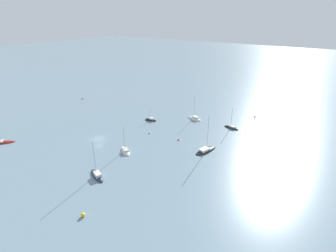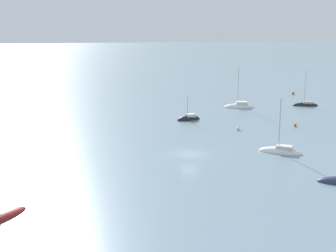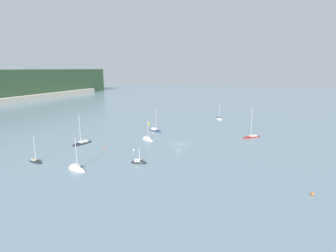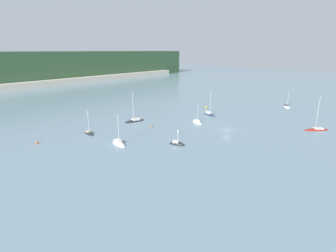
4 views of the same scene
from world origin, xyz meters
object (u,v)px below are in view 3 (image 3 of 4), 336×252
Objects in this scene: sailboat_1 at (139,163)px; sailboat_5 at (148,139)px; mooring_buoy_0 at (104,148)px; mooring_buoy_2 at (134,150)px; mooring_buoy_4 at (149,124)px; sailboat_0 at (155,131)px; sailboat_2 at (219,119)px; mooring_buoy_3 at (313,194)px; sailboat_3 at (36,162)px; sailboat_7 at (77,169)px; sailboat_4 at (82,143)px; sailboat_6 at (251,137)px.

sailboat_1 is 24.63m from sailboat_5.
mooring_buoy_2 is at bearing -83.79° from mooring_buoy_0.
sailboat_1 is at bearing -157.03° from mooring_buoy_4.
sailboat_0 is 41.75m from sailboat_2.
sailboat_1 is at bearing 85.81° from mooring_buoy_3.
mooring_buoy_3 reaches higher than mooring_buoy_2.
mooring_buoy_2 is (1.16, -10.67, 0.04)m from mooring_buoy_0.
sailboat_3 is 20.99m from mooring_buoy_0.
mooring_buoy_2 is 51.14m from mooring_buoy_3.
sailboat_7 is 18.96m from mooring_buoy_0.
sailboat_0 is 28.85m from mooring_buoy_0.
sailboat_2 is 15.64× the size of mooring_buoy_0.
sailboat_7 is (-33.49, 4.18, 0.03)m from sailboat_5.
sailboat_0 reaches higher than sailboat_2.
sailboat_3 is at bearing -51.31° from sailboat_2.
mooring_buoy_0 is at bearing -49.49° from sailboat_2.
sailboat_3 reaches higher than mooring_buoy_4.
mooring_buoy_4 is at bearing 19.30° from mooring_buoy_2.
sailboat_5 is 33.75m from sailboat_7.
sailboat_0 is 13.89m from mooring_buoy_4.
sailboat_1 is 8.94× the size of mooring_buoy_2.
sailboat_2 is 38.12m from mooring_buoy_4.
mooring_buoy_4 reaches higher than mooring_buoy_2.
sailboat_7 is (-19.96, -14.86, 0.00)m from sailboat_4.
sailboat_4 is at bearing 168.48° from mooring_buoy_4.
sailboat_6 is 55.31m from mooring_buoy_0.
mooring_buoy_4 is (-25.85, 28.02, 0.35)m from sailboat_2.
mooring_buoy_0 is at bearing -10.07° from sailboat_6.
sailboat_7 is at bearing 162.48° from mooring_buoy_2.
sailboat_2 reaches higher than mooring_buoy_0.
sailboat_1 reaches higher than mooring_buoy_3.
sailboat_5 is at bearing 96.15° from sailboat_1.
sailboat_0 is 1.25× the size of sailboat_2.
mooring_buoy_2 is at bearing 51.95° from sailboat_3.
mooring_buoy_4 is (57.62, -7.54, 0.33)m from sailboat_3.
sailboat_6 is at bearing 2.40° from sailboat_2.
sailboat_2 reaches higher than sailboat_1.
sailboat_5 is at bearing 8.19° from mooring_buoy_2.
sailboat_5 reaches higher than mooring_buoy_0.
sailboat_0 is at bearing 80.00° from sailboat_3.
sailboat_1 is at bearing -143.82° from mooring_buoy_2.
mooring_buoy_2 is at bearing -160.70° from mooring_buoy_4.
mooring_buoy_3 is (-44.18, -15.96, 0.23)m from sailboat_6.
sailboat_6 reaches higher than sailboat_4.
mooring_buoy_3 is at bearing 18.86° from sailboat_7.
sailboat_2 is 83.91m from mooring_buoy_3.
mooring_buoy_0 is at bearing 96.21° from mooring_buoy_2.
sailboat_0 is at bearing -11.53° from mooring_buoy_0.
sailboat_4 is 71.81m from mooring_buoy_3.
sailboat_1 is 49.12m from sailboat_6.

